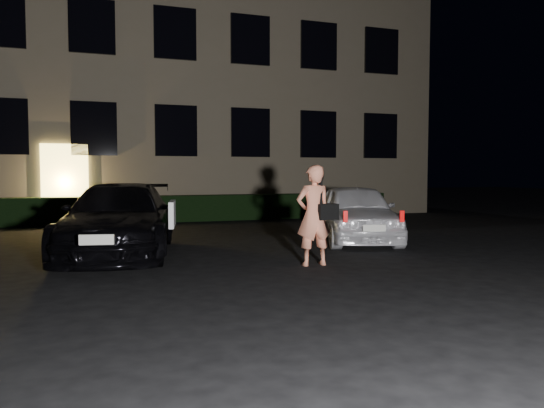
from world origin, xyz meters
name	(u,v)px	position (x,y,z in m)	size (l,w,h in m)	color
ground	(301,285)	(0.00, 0.00, 0.00)	(80.00, 80.00, 0.00)	black
building	(159,63)	(0.00, 14.99, 6.00)	(20.00, 8.11, 12.00)	#766A54
hedge	(179,208)	(0.00, 10.50, 0.42)	(15.00, 0.70, 0.85)	black
sedan	(120,219)	(-2.26, 3.81, 0.70)	(2.83, 5.07, 1.39)	black
hatch	(355,212)	(3.06, 4.08, 0.68)	(2.71, 4.27, 1.35)	white
man	(314,215)	(0.83, 1.44, 0.87)	(0.72, 0.43, 1.74)	#FF936E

